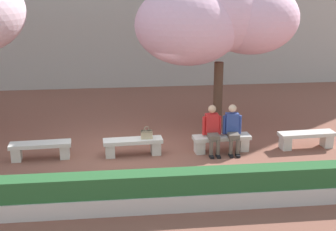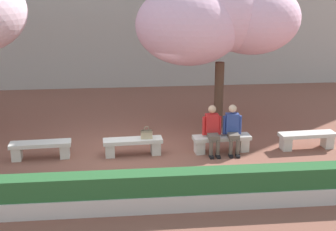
{
  "view_description": "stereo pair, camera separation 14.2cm",
  "coord_description": "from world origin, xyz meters",
  "px_view_note": "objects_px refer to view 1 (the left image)",
  "views": [
    {
      "loc": [
        -0.42,
        -11.55,
        4.55
      ],
      "look_at": [
        0.95,
        0.2,
        1.0
      ],
      "focal_mm": 50.0,
      "sensor_mm": 36.0,
      "label": 1
    },
    {
      "loc": [
        -0.28,
        -11.56,
        4.55
      ],
      "look_at": [
        0.95,
        0.2,
        1.0
      ],
      "focal_mm": 50.0,
      "sensor_mm": 36.0,
      "label": 2
    }
  ],
  "objects_px": {
    "stone_bench_center": "(133,145)",
    "stone_bench_east_end": "(306,138)",
    "stone_bench_near_west": "(41,148)",
    "person_seated_right": "(233,127)",
    "person_seated_left": "(212,128)",
    "stone_bench_near_east": "(222,141)",
    "handbag": "(147,134)",
    "cherry_tree_main": "(218,20)"
  },
  "relations": [
    {
      "from": "stone_bench_center",
      "to": "stone_bench_east_end",
      "type": "xyz_separation_m",
      "value": [
        4.75,
        0.0,
        0.0
      ]
    },
    {
      "from": "stone_bench_near_west",
      "to": "person_seated_right",
      "type": "bearing_deg",
      "value": -0.61
    },
    {
      "from": "stone_bench_near_west",
      "to": "stone_bench_center",
      "type": "relative_size",
      "value": 1.0
    },
    {
      "from": "stone_bench_east_end",
      "to": "person_seated_left",
      "type": "distance_m",
      "value": 2.68
    },
    {
      "from": "stone_bench_near_west",
      "to": "stone_bench_near_east",
      "type": "distance_m",
      "value": 4.75
    },
    {
      "from": "stone_bench_near_west",
      "to": "person_seated_right",
      "type": "height_order",
      "value": "person_seated_right"
    },
    {
      "from": "stone_bench_near_west",
      "to": "person_seated_left",
      "type": "xyz_separation_m",
      "value": [
        4.47,
        -0.05,
        0.4
      ]
    },
    {
      "from": "person_seated_left",
      "to": "person_seated_right",
      "type": "bearing_deg",
      "value": 0.01
    },
    {
      "from": "stone_bench_east_end",
      "to": "stone_bench_near_west",
      "type": "bearing_deg",
      "value": 180.0
    },
    {
      "from": "handbag",
      "to": "cherry_tree_main",
      "type": "height_order",
      "value": "cherry_tree_main"
    },
    {
      "from": "stone_bench_center",
      "to": "handbag",
      "type": "height_order",
      "value": "handbag"
    },
    {
      "from": "stone_bench_near_west",
      "to": "cherry_tree_main",
      "type": "bearing_deg",
      "value": 23.63
    },
    {
      "from": "stone_bench_east_end",
      "to": "person_seated_left",
      "type": "relative_size",
      "value": 1.21
    },
    {
      "from": "stone_bench_near_west",
      "to": "stone_bench_near_east",
      "type": "relative_size",
      "value": 1.0
    },
    {
      "from": "stone_bench_center",
      "to": "cherry_tree_main",
      "type": "height_order",
      "value": "cherry_tree_main"
    },
    {
      "from": "stone_bench_center",
      "to": "stone_bench_near_east",
      "type": "distance_m",
      "value": 2.37
    },
    {
      "from": "stone_bench_center",
      "to": "stone_bench_near_east",
      "type": "height_order",
      "value": "same"
    },
    {
      "from": "stone_bench_center",
      "to": "cherry_tree_main",
      "type": "xyz_separation_m",
      "value": [
        2.66,
        2.2,
        2.99
      ]
    },
    {
      "from": "stone_bench_east_end",
      "to": "person_seated_right",
      "type": "bearing_deg",
      "value": -178.54
    },
    {
      "from": "stone_bench_near_west",
      "to": "handbag",
      "type": "relative_size",
      "value": 4.62
    },
    {
      "from": "stone_bench_near_west",
      "to": "cherry_tree_main",
      "type": "height_order",
      "value": "cherry_tree_main"
    },
    {
      "from": "stone_bench_near_west",
      "to": "handbag",
      "type": "xyz_separation_m",
      "value": [
        2.74,
        -0.0,
        0.28
      ]
    },
    {
      "from": "cherry_tree_main",
      "to": "person_seated_right",
      "type": "bearing_deg",
      "value": -90.3
    },
    {
      "from": "stone_bench_near_west",
      "to": "stone_bench_east_end",
      "type": "bearing_deg",
      "value": -0.0
    },
    {
      "from": "stone_bench_near_west",
      "to": "stone_bench_center",
      "type": "bearing_deg",
      "value": -0.0
    },
    {
      "from": "stone_bench_near_east",
      "to": "cherry_tree_main",
      "type": "distance_m",
      "value": 3.72
    },
    {
      "from": "stone_bench_near_west",
      "to": "handbag",
      "type": "height_order",
      "value": "handbag"
    },
    {
      "from": "cherry_tree_main",
      "to": "handbag",
      "type": "bearing_deg",
      "value": -136.15
    },
    {
      "from": "person_seated_right",
      "to": "handbag",
      "type": "distance_m",
      "value": 2.28
    },
    {
      "from": "person_seated_right",
      "to": "stone_bench_near_west",
      "type": "bearing_deg",
      "value": 179.39
    },
    {
      "from": "stone_bench_near_east",
      "to": "stone_bench_near_west",
      "type": "bearing_deg",
      "value": 180.0
    },
    {
      "from": "stone_bench_near_east",
      "to": "cherry_tree_main",
      "type": "relative_size",
      "value": 0.32
    },
    {
      "from": "person_seated_left",
      "to": "stone_bench_east_end",
      "type": "bearing_deg",
      "value": 1.16
    },
    {
      "from": "person_seated_right",
      "to": "handbag",
      "type": "bearing_deg",
      "value": 178.69
    },
    {
      "from": "stone_bench_near_east",
      "to": "stone_bench_east_end",
      "type": "xyz_separation_m",
      "value": [
        2.37,
        0.0,
        0.0
      ]
    },
    {
      "from": "stone_bench_near_east",
      "to": "cherry_tree_main",
      "type": "bearing_deg",
      "value": 82.68
    },
    {
      "from": "stone_bench_east_end",
      "to": "person_seated_right",
      "type": "xyz_separation_m",
      "value": [
        -2.1,
        -0.05,
        0.4
      ]
    },
    {
      "from": "stone_bench_east_end",
      "to": "handbag",
      "type": "xyz_separation_m",
      "value": [
        -4.38,
        -0.0,
        0.28
      ]
    },
    {
      "from": "stone_bench_near_east",
      "to": "stone_bench_center",
      "type": "bearing_deg",
      "value": 180.0
    },
    {
      "from": "handbag",
      "to": "stone_bench_near_west",
      "type": "bearing_deg",
      "value": 179.97
    },
    {
      "from": "person_seated_left",
      "to": "person_seated_right",
      "type": "relative_size",
      "value": 1.0
    },
    {
      "from": "stone_bench_east_end",
      "to": "handbag",
      "type": "height_order",
      "value": "handbag"
    }
  ]
}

